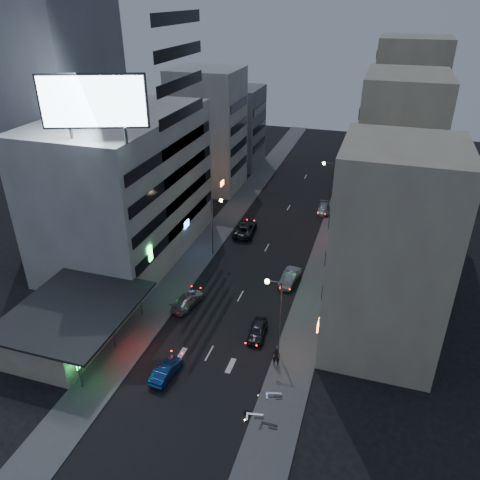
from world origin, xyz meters
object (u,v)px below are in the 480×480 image
at_px(scooter_black_a, 278,420).
at_px(scooter_silver_a, 264,408).
at_px(parked_car_right_mid, 290,278).
at_px(scooter_blue, 273,391).
at_px(parked_car_left, 245,228).
at_px(road_car_silver, 188,300).
at_px(parked_car_right_far, 324,209).
at_px(road_car_blue, 166,371).
at_px(scooter_silver_b, 282,387).
at_px(scooter_black_b, 282,392).
at_px(person, 276,356).
at_px(parked_car_right_near, 258,331).

height_order(scooter_black_a, scooter_silver_a, scooter_silver_a).
bearing_deg(scooter_black_a, scooter_silver_a, 61.66).
relative_size(parked_car_right_mid, scooter_blue, 2.73).
height_order(parked_car_left, road_car_silver, parked_car_left).
bearing_deg(parked_car_right_far, scooter_black_a, -92.43).
distance_m(parked_car_right_far, scooter_black_a, 42.14).
relative_size(road_car_silver, scooter_silver_a, 2.34).
bearing_deg(road_car_blue, scooter_silver_b, -169.26).
distance_m(parked_car_right_mid, scooter_silver_a, 20.09).
height_order(parked_car_right_far, scooter_black_b, parked_car_right_far).
height_order(parked_car_right_mid, scooter_silver_b, parked_car_right_mid).
distance_m(person, scooter_black_b, 3.84).
xyz_separation_m(parked_car_left, road_car_blue, (1.44, -29.12, -0.15)).
distance_m(road_car_blue, scooter_silver_a, 9.62).
bearing_deg(person, road_car_blue, 18.41).
bearing_deg(scooter_silver_a, parked_car_left, 8.66).
relative_size(person, scooter_silver_b, 0.98).
bearing_deg(scooter_silver_a, scooter_silver_b, -29.60).
relative_size(parked_car_left, road_car_blue, 1.45).
height_order(parked_car_right_far, scooter_blue, parked_car_right_far).
height_order(parked_car_right_near, scooter_silver_b, parked_car_right_near).
distance_m(parked_car_right_near, road_car_blue, 10.06).
bearing_deg(scooter_blue, parked_car_right_mid, 17.90).
relative_size(road_car_silver, scooter_black_a, 2.41).
distance_m(parked_car_left, road_car_silver, 18.59).
distance_m(scooter_silver_a, scooter_silver_b, 2.84).
distance_m(scooter_blue, scooter_silver_b, 0.82).
xyz_separation_m(scooter_silver_a, scooter_blue, (0.26, 2.22, -0.13)).
bearing_deg(parked_car_left, person, 107.69).
relative_size(road_car_blue, road_car_silver, 0.83).
bearing_deg(parked_car_right_near, parked_car_left, 105.91).
xyz_separation_m(parked_car_right_far, scooter_silver_b, (2.20, -38.64, 0.09)).
bearing_deg(scooter_blue, scooter_black_b, -70.76).
bearing_deg(person, parked_car_right_mid, -89.69).
xyz_separation_m(parked_car_right_near, road_car_silver, (-8.73, 2.73, 0.02)).
xyz_separation_m(parked_car_right_far, road_car_silver, (-10.60, -29.13, 0.06)).
relative_size(scooter_blue, scooter_black_b, 1.02).
relative_size(road_car_blue, person, 2.04).
distance_m(scooter_black_a, scooter_blue, 3.16).
xyz_separation_m(parked_car_right_far, scooter_black_b, (2.26, -38.99, -0.03)).
xyz_separation_m(road_car_blue, scooter_black_b, (10.45, 0.70, -0.05)).
relative_size(parked_car_right_far, scooter_silver_a, 2.15).
bearing_deg(scooter_silver_a, parked_car_right_near, 7.55).
bearing_deg(scooter_silver_b, parked_car_right_mid, -3.99).
relative_size(parked_car_left, parked_car_right_far, 1.31).
xyz_separation_m(scooter_black_a, scooter_silver_b, (-0.48, 3.42, 0.00)).
distance_m(parked_car_left, scooter_blue, 30.65).
height_order(parked_car_left, scooter_black_b, parked_car_left).
distance_m(parked_car_right_mid, road_car_blue, 19.75).
relative_size(parked_car_right_mid, person, 2.28).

